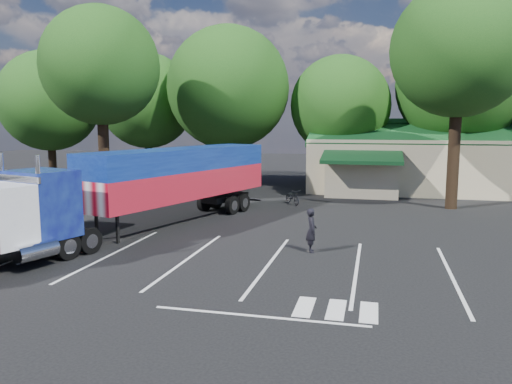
% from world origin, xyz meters
% --- Properties ---
extents(ground, '(120.00, 120.00, 0.00)m').
position_xyz_m(ground, '(0.00, 0.00, 0.00)').
color(ground, black).
rests_on(ground, ground).
extents(event_hall, '(24.20, 14.12, 5.55)m').
position_xyz_m(event_hall, '(13.74, 17.81, 2.21)').
color(event_hall, tan).
rests_on(event_hall, ground).
extents(tree_row_a, '(9.00, 9.00, 11.68)m').
position_xyz_m(tree_row_a, '(-22.00, 16.50, 7.16)').
color(tree_row_a, black).
rests_on(tree_row_a, ground).
extents(tree_row_b, '(8.40, 8.40, 11.35)m').
position_xyz_m(tree_row_b, '(-13.00, 17.80, 7.13)').
color(tree_row_b, black).
rests_on(tree_row_b, ground).
extents(tree_row_c, '(10.00, 10.00, 13.05)m').
position_xyz_m(tree_row_c, '(-5.00, 16.20, 8.04)').
color(tree_row_c, black).
rests_on(tree_row_c, ground).
extents(tree_row_d, '(8.00, 8.00, 10.60)m').
position_xyz_m(tree_row_d, '(4.00, 17.50, 6.58)').
color(tree_row_d, black).
rests_on(tree_row_d, ground).
extents(tree_row_e, '(9.60, 9.60, 12.90)m').
position_xyz_m(tree_row_e, '(13.00, 18.00, 8.09)').
color(tree_row_e, black).
rests_on(tree_row_e, ground).
extents(tree_near_left, '(7.60, 7.60, 12.65)m').
position_xyz_m(tree_near_left, '(-10.50, 6.00, 8.81)').
color(tree_near_left, black).
rests_on(tree_near_left, ground).
extents(tree_near_right, '(8.00, 8.00, 13.50)m').
position_xyz_m(tree_near_right, '(11.50, 8.50, 9.46)').
color(tree_near_right, black).
rests_on(tree_near_right, ground).
extents(semi_truck, '(8.27, 19.29, 4.09)m').
position_xyz_m(semi_truck, '(-3.74, -1.71, 2.31)').
color(semi_truck, black).
rests_on(semi_truck, ground).
extents(woman, '(0.58, 0.74, 1.79)m').
position_xyz_m(woman, '(4.50, -3.83, 0.90)').
color(woman, black).
rests_on(woman, ground).
extents(bicycle, '(1.56, 1.87, 0.96)m').
position_xyz_m(bicycle, '(1.80, 7.80, 0.48)').
color(bicycle, black).
rests_on(bicycle, ground).
extents(silver_sedan, '(4.07, 1.44, 1.34)m').
position_xyz_m(silver_sedan, '(12.00, 14.00, 0.67)').
color(silver_sedan, '#B6B9BE').
rests_on(silver_sedan, ground).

